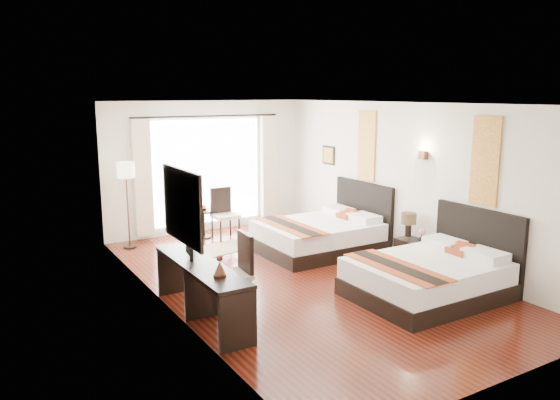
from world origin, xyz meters
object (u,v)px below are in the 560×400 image
bed_far (322,234)px  fruit_bowl (203,209)px  floor_lamp (126,176)px  side_table (203,224)px  table_lamp (409,220)px  television (186,237)px  console_desk (202,291)px  vase (422,236)px  nightstand (411,252)px  desk_chair (233,287)px  bed_near (431,276)px  window_chair (225,224)px

bed_far → fruit_bowl: size_ratio=11.08×
floor_lamp → side_table: 1.90m
table_lamp → fruit_bowl: 4.21m
television → console_desk: bearing=-157.8°
television → bed_far: bearing=-44.8°
vase → television: bearing=172.7°
nightstand → fruit_bowl: fruit_bowl is taller
television → side_table: bearing=-2.2°
desk_chair → floor_lamp: floor_lamp is taller
console_desk → nightstand: bearing=3.3°
console_desk → desk_chair: bearing=5.3°
table_lamp → desk_chair: size_ratio=0.39×
bed_near → vase: bed_near is taller
bed_near → console_desk: bed_near is taller
table_lamp → fruit_bowl: size_ratio=2.11×
desk_chair → floor_lamp: (-0.37, 3.80, 1.09)m
nightstand → window_chair: bearing=121.9°
desk_chair → side_table: desk_chair is taller
vase → fruit_bowl: bearing=122.5°
bed_far → side_table: (-1.55, 2.06, -0.03)m
floor_lamp → window_chair: (1.87, -0.36, -1.10)m
television → side_table: (1.63, 3.27, -0.70)m
console_desk → side_table: size_ratio=3.76×
fruit_bowl → desk_chair: bearing=-107.1°
nightstand → fruit_bowl: bearing=123.6°
bed_far → desk_chair: size_ratio=2.05×
table_lamp → television: (-4.00, 0.21, 0.21)m
bed_near → television: television is taller
bed_near → fruit_bowl: 5.06m
bed_far → floor_lamp: bearing=146.0°
bed_near → desk_chair: bed_near is taller
console_desk → window_chair: bearing=60.4°
nightstand → floor_lamp: floor_lamp is taller
nightstand → console_desk: bearing=-176.7°
console_desk → television: bearing=87.9°
bed_near → side_table: (-1.56, 4.82, -0.02)m
desk_chair → floor_lamp: bearing=-79.6°
nightstand → side_table: (-2.36, 3.59, 0.06)m
vase → desk_chair: desk_chair is taller
bed_near → nightstand: bearing=57.0°
nightstand → desk_chair: bearing=-176.9°
nightstand → desk_chair: size_ratio=0.45×
desk_chair → fruit_bowl: 3.95m
nightstand → fruit_bowl: size_ratio=2.43×
bed_far → television: bed_far is taller
console_desk → television: 0.83m
television → desk_chair: bearing=-113.6°
console_desk → television: television is taller
table_lamp → vase: table_lamp is taller
desk_chair → side_table: (1.17, 3.78, -0.03)m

